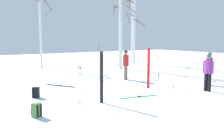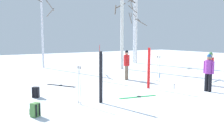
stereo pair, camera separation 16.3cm
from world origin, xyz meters
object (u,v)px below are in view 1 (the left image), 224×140
Objects in this scene: ski_pair_planted_0 at (102,78)px; ski_pair_lying_0 at (138,97)px; birch_tree_2 at (41,28)px; ski_pair_planted_2 at (148,68)px; ski_pair_lying_1 at (60,86)px; birch_tree_4 at (134,28)px; birch_tree_3 at (120,25)px; backpack_1 at (36,110)px; ski_poles_0 at (158,68)px; backpack_0 at (36,93)px; birch_tree_5 at (132,28)px; ski_pair_planted_1 at (99,63)px; water_bottle_1 at (159,75)px; person_0 at (126,63)px; person_1 at (209,66)px; water_bottle_0 at (174,87)px; person_2 at (208,70)px.

ski_pair_planted_0 is 2.02m from ski_pair_lying_0.
ski_pair_planted_2 is at bearing -83.22° from birch_tree_2.
ski_pair_planted_2 is at bearing -42.38° from ski_pair_lying_1.
birch_tree_3 is at bearing -142.27° from birch_tree_4.
ski_pair_lying_1 is 3.74× the size of backpack_1.
birch_tree_2 reaches higher than ski_poles_0.
ski_pair_planted_2 is at bearing 18.60° from ski_pair_planted_0.
backpack_0 is 0.07× the size of birch_tree_5.
birch_tree_4 is (8.55, -1.20, 0.16)m from birch_tree_2.
water_bottle_1 is (3.68, -1.00, -0.89)m from ski_pair_planted_1.
person_0 reaches higher than ski_pair_lying_1.
ski_pair_planted_1 is 1.03× the size of ski_pair_planted_2.
birch_tree_2 is (-3.00, 10.11, 2.39)m from ski_poles_0.
ski_pair_planted_2 is at bearing -116.28° from birch_tree_3.
backpack_1 is at bearing -107.92° from backpack_0.
ski_pair_planted_2 is 0.32× the size of birch_tree_2.
birch_tree_4 is at bearing 51.65° from ski_pair_lying_0.
ski_pair_lying_0 is at bearing -91.29° from birch_tree_2.
ski_poles_0 is at bearing -121.07° from birch_tree_5.
ski_pair_planted_0 reaches higher than person_1.
person_1 is at bearing -92.60° from birch_tree_3.
backpack_0 is at bearing -164.82° from person_0.
backpack_1 is 6.92m from water_bottle_0.
birch_tree_2 is at bearing 100.50° from water_bottle_0.
ski_poles_0 is (1.67, 1.07, -0.21)m from ski_pair_planted_2.
person_1 is at bearing -57.36° from person_0.
ski_pair_lying_0 is (-2.29, -3.88, -0.97)m from person_0.
birch_tree_2 is 8.64m from birch_tree_4.
birch_tree_3 reaches higher than person_2.
ski_pair_lying_0 is 6.35× the size of water_bottle_1.
person_0 is 0.88× the size of ski_pair_planted_0.
backpack_1 is at bearing -161.53° from ski_poles_0.
ski_poles_0 is at bearing -121.94° from birch_tree_4.
birch_tree_5 is at bearing 52.46° from ski_pair_lying_0.
person_1 is at bearing -56.33° from ski_poles_0.
ski_pair_lying_1 is 0.27× the size of birch_tree_2.
water_bottle_1 is (6.23, 3.34, -0.84)m from ski_pair_planted_0.
ski_pair_planted_1 reaches higher than ski_pair_planted_0.
water_bottle_1 is at bearing -118.42° from birch_tree_5.
water_bottle_1 is at bearing 37.70° from ski_pair_planted_2.
ski_pair_lying_1 is at bearing -146.30° from birch_tree_4.
water_bottle_0 is (-0.88, 1.24, -0.87)m from person_2.
person_0 reaches higher than water_bottle_0.
birch_tree_3 is at bearing 58.30° from ski_pair_lying_0.
backpack_1 is at bearing -177.81° from person_1.
person_1 is 6.49× the size of water_bottle_1.
birch_tree_5 reaches higher than ski_pair_lying_0.
ski_pair_lying_1 is 0.25× the size of birch_tree_5.
person_2 is 5.24m from ski_pair_planted_0.
ski_pair_lying_1 is (-3.96, 0.29, -0.97)m from person_0.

